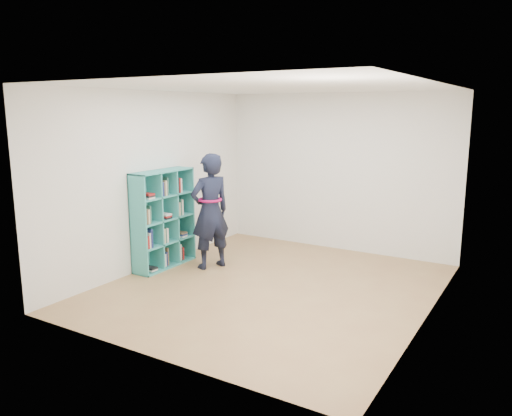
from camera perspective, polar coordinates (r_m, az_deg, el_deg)
The scene contains 9 objects.
floor at distance 6.73m, azimuth 1.71°, elevation -9.05°, with size 4.50×4.50×0.00m, color #976C44.
ceiling at distance 6.32m, azimuth 1.85°, elevation 13.66°, with size 4.50×4.50×0.00m, color white.
wall_left at distance 7.57m, azimuth -11.58°, elevation 3.15°, with size 0.02×4.50×2.60m, color white.
wall_right at distance 5.71m, azimuth 19.57°, elevation 0.19°, with size 0.02×4.50×2.60m, color white.
wall_back at distance 8.42m, azimuth 9.30°, elevation 4.02°, with size 4.00×0.02×2.60m, color white.
wall_front at distance 4.60m, azimuth -12.03°, elevation -1.93°, with size 4.00×0.02×2.60m, color white.
bookshelf at distance 7.56m, azimuth -10.68°, elevation -1.33°, with size 0.32×1.09×1.46m.
person at distance 7.37m, azimuth -5.26°, elevation -0.37°, with size 0.63×0.74×1.71m.
smartphone at distance 7.52m, azimuth -5.32°, elevation 0.74°, with size 0.03×0.09×0.13m.
Camera 1 is at (3.08, -5.52, 2.32)m, focal length 35.00 mm.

